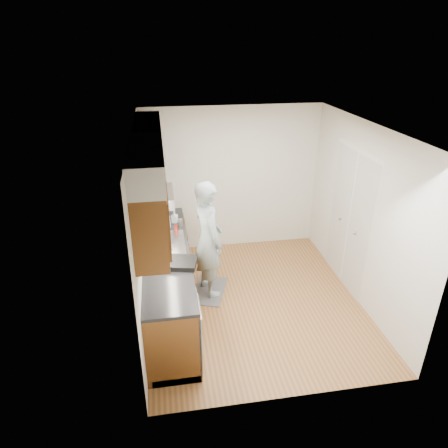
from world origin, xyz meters
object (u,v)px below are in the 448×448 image
soda_can (176,229)px  dish_rack (180,263)px  soap_bottle_b (175,217)px  soap_bottle_c (162,214)px  soap_bottle_a (167,220)px  steel_can (180,223)px  person (208,232)px

soda_can → dish_rack: 0.93m
soap_bottle_b → dish_rack: soap_bottle_b is taller
soap_bottle_c → soap_bottle_a: bearing=-80.6°
steel_can → dish_rack: bearing=-93.9°
soap_bottle_a → soap_bottle_c: soap_bottle_a is taller
soap_bottle_b → soap_bottle_c: soap_bottle_b is taller
soap_bottle_a → soda_can: (0.12, -0.13, -0.09)m
person → soap_bottle_c: (-0.62, 0.70, 0.02)m
soap_bottle_c → soda_can: size_ratio=1.44×
person → soap_bottle_c: size_ratio=12.97×
steel_can → dish_rack: steel_can is taller
steel_can → soap_bottle_b: bearing=115.7°
soap_bottle_b → steel_can: (0.08, -0.16, -0.03)m
dish_rack → soap_bottle_c: bearing=110.1°
soap_bottle_b → soda_can: soap_bottle_b is taller
soap_bottle_c → steel_can: bearing=-52.7°
soap_bottle_a → soda_can: soap_bottle_a is taller
soap_bottle_b → person: bearing=-49.8°
person → soda_can: 0.47m
soap_bottle_a → soap_bottle_b: (0.12, 0.20, -0.05)m
soap_bottle_c → dish_rack: size_ratio=0.38×
person → dish_rack: size_ratio=4.99×
steel_can → dish_rack: size_ratio=0.29×
person → dish_rack: bearing=131.7°
soap_bottle_c → soda_can: soap_bottle_c is taller
person → soap_bottle_a: person is taller
person → soap_bottle_a: (-0.56, 0.32, 0.08)m
person → steel_can: (-0.36, 0.36, 0.00)m
person → soap_bottle_b: (-0.44, 0.52, 0.03)m
person → soap_bottle_b: person is taller
soda_can → steel_can: (0.07, 0.17, 0.01)m
soap_bottle_c → dish_rack: bearing=-82.8°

